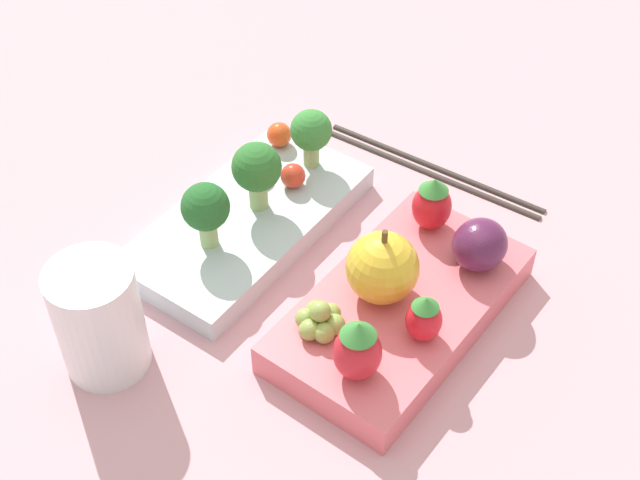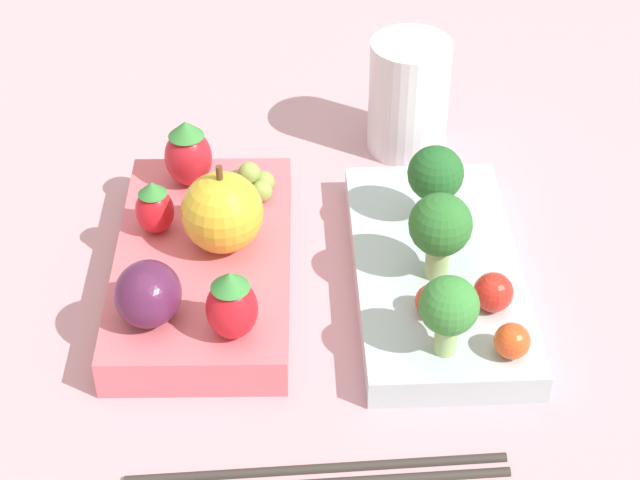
% 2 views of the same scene
% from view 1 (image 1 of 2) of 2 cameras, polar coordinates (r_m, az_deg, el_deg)
% --- Properties ---
extents(ground_plane, '(4.00, 4.00, 0.00)m').
position_cam_1_polar(ground_plane, '(0.70, -0.12, -2.13)').
color(ground_plane, '#C6939E').
extents(bento_box_savoury, '(0.23, 0.14, 0.02)m').
position_cam_1_polar(bento_box_savoury, '(0.72, -4.64, 1.18)').
color(bento_box_savoury, silver).
rests_on(bento_box_savoury, ground_plane).
extents(bento_box_fruit, '(0.22, 0.14, 0.03)m').
position_cam_1_polar(bento_box_fruit, '(0.66, 5.15, -4.42)').
color(bento_box_fruit, '#DB6670').
rests_on(bento_box_fruit, ground_plane).
extents(broccoli_floret_0, '(0.04, 0.04, 0.06)m').
position_cam_1_polar(broccoli_floret_0, '(0.70, -4.07, 4.55)').
color(broccoli_floret_0, '#93B770').
rests_on(broccoli_floret_0, bento_box_savoury).
extents(broccoli_floret_1, '(0.04, 0.04, 0.06)m').
position_cam_1_polar(broccoli_floret_1, '(0.67, -7.34, 1.99)').
color(broccoli_floret_1, '#93B770').
rests_on(broccoli_floret_1, bento_box_savoury).
extents(broccoli_floret_2, '(0.04, 0.04, 0.05)m').
position_cam_1_polar(broccoli_floret_2, '(0.74, -0.57, 6.93)').
color(broccoli_floret_2, '#93B770').
rests_on(broccoli_floret_2, bento_box_savoury).
extents(cherry_tomato_0, '(0.02, 0.02, 0.02)m').
position_cam_1_polar(cherry_tomato_0, '(0.73, -1.74, 4.13)').
color(cherry_tomato_0, red).
rests_on(cherry_tomato_0, bento_box_savoury).
extents(cherry_tomato_1, '(0.02, 0.02, 0.02)m').
position_cam_1_polar(cherry_tomato_1, '(0.78, -2.63, 6.76)').
color(cherry_tomato_1, '#DB4C1E').
rests_on(cherry_tomato_1, bento_box_savoury).
extents(cherry_tomato_2, '(0.02, 0.02, 0.02)m').
position_cam_1_polar(cherry_tomato_2, '(0.75, -4.26, 5.17)').
color(cherry_tomato_2, red).
rests_on(cherry_tomato_2, bento_box_savoury).
extents(apple, '(0.05, 0.05, 0.06)m').
position_cam_1_polar(apple, '(0.63, 4.08, -1.73)').
color(apple, gold).
rests_on(apple, bento_box_fruit).
extents(strawberry_0, '(0.03, 0.03, 0.05)m').
position_cam_1_polar(strawberry_0, '(0.68, 7.18, 2.31)').
color(strawberry_0, red).
rests_on(strawberry_0, bento_box_fruit).
extents(strawberry_1, '(0.03, 0.03, 0.05)m').
position_cam_1_polar(strawberry_1, '(0.58, 2.42, -7.02)').
color(strawberry_1, red).
rests_on(strawberry_1, bento_box_fruit).
extents(strawberry_2, '(0.03, 0.03, 0.04)m').
position_cam_1_polar(strawberry_2, '(0.61, 6.68, -4.98)').
color(strawberry_2, red).
rests_on(strawberry_2, bento_box_fruit).
extents(plum, '(0.04, 0.04, 0.04)m').
position_cam_1_polar(plum, '(0.66, 10.19, -0.30)').
color(plum, '#511E42').
rests_on(plum, bento_box_fruit).
extents(grape_cluster, '(0.04, 0.03, 0.03)m').
position_cam_1_polar(grape_cluster, '(0.62, 0.01, -5.15)').
color(grape_cluster, '#8EA84C').
rests_on(grape_cluster, bento_box_fruit).
extents(drinking_cup, '(0.06, 0.06, 0.09)m').
position_cam_1_polar(drinking_cup, '(0.62, -13.96, -4.95)').
color(drinking_cup, silver).
rests_on(drinking_cup, ground_plane).
extents(chopsticks_pair, '(0.06, 0.21, 0.01)m').
position_cam_1_polar(chopsticks_pair, '(0.79, 7.17, 4.58)').
color(chopsticks_pair, '#332D28').
rests_on(chopsticks_pair, ground_plane).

